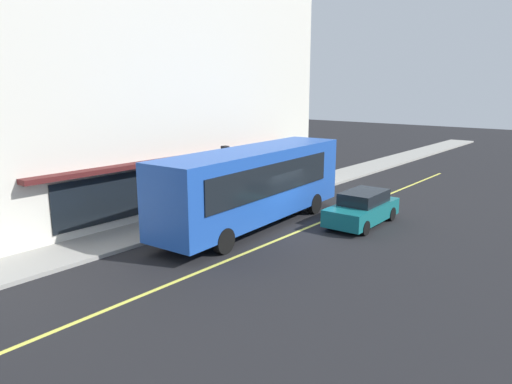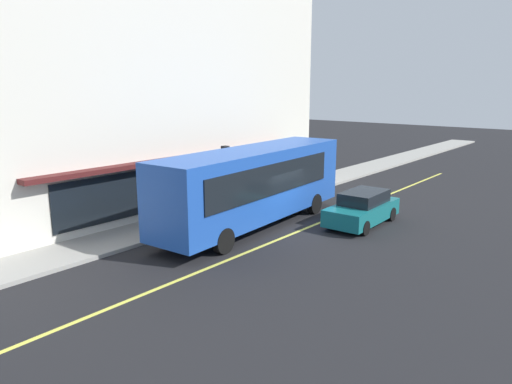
{
  "view_description": "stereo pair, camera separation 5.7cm",
  "coord_description": "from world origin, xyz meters",
  "views": [
    {
      "loc": [
        -16.52,
        -11.03,
        6.15
      ],
      "look_at": [
        -0.81,
        1.86,
        1.6
      ],
      "focal_mm": 33.17,
      "sensor_mm": 36.0,
      "label": 1
    },
    {
      "loc": [
        -16.48,
        -11.08,
        6.15
      ],
      "look_at": [
        -0.81,
        1.86,
        1.6
      ],
      "focal_mm": 33.17,
      "sensor_mm": 36.0,
      "label": 2
    }
  ],
  "objects": [
    {
      "name": "bus",
      "position": [
        -0.78,
        1.98,
        1.99
      ],
      "size": [
        11.27,
        3.25,
        3.5
      ],
      "color": "#1E4CAD",
      "rests_on": "ground"
    },
    {
      "name": "car_teal",
      "position": [
        2.58,
        -1.6,
        0.74
      ],
      "size": [
        4.35,
        1.95,
        1.52
      ],
      "color": "#14666B",
      "rests_on": "ground"
    },
    {
      "name": "sidewalk",
      "position": [
        0.0,
        4.93,
        0.07
      ],
      "size": [
        80.0,
        2.5,
        0.15
      ],
      "primitive_type": "cube",
      "color": "#9E9B93",
      "rests_on": "ground"
    },
    {
      "name": "lane_centre_stripe",
      "position": [
        0.0,
        0.0,
        0.0
      ],
      "size": [
        36.0,
        0.16,
        0.01
      ],
      "primitive_type": "cube",
      "color": "#D8D14C",
      "rests_on": "ground"
    },
    {
      "name": "ground",
      "position": [
        0.0,
        0.0,
        0.0
      ],
      "size": [
        120.0,
        120.0,
        0.0
      ],
      "primitive_type": "plane",
      "color": "black"
    },
    {
      "name": "storefront_building",
      "position": [
        -1.28,
        10.42,
        7.36
      ],
      "size": [
        22.4,
        9.08,
        14.74
      ],
      "color": "silver",
      "rests_on": "ground"
    },
    {
      "name": "traffic_light",
      "position": [
        0.06,
        4.46,
        2.53
      ],
      "size": [
        0.3,
        0.52,
        3.2
      ],
      "color": "#2D2D33",
      "rests_on": "sidewalk"
    },
    {
      "name": "pedestrian_at_corner",
      "position": [
        -2.53,
        4.49,
        1.24
      ],
      "size": [
        0.34,
        0.34,
        1.81
      ],
      "color": "black",
      "rests_on": "sidewalk"
    }
  ]
}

